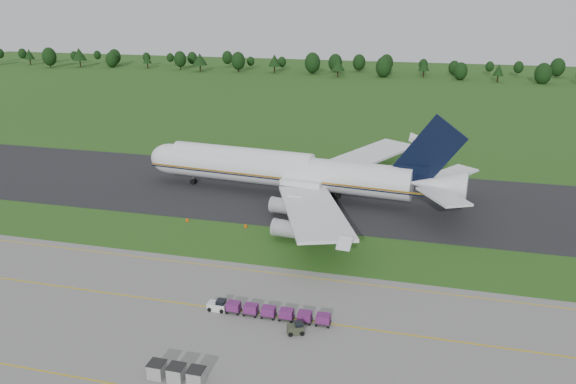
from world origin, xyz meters
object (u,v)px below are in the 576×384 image
(utility_cart, at_px, (296,329))
(edge_markers, at_px, (216,223))
(aircraft, at_px, (288,170))
(baggage_train, at_px, (266,311))
(uld_row, at_px, (176,373))

(utility_cart, xyz_separation_m, edge_markers, (-23.20, 31.62, -0.35))
(aircraft, xyz_separation_m, baggage_train, (9.36, -48.15, -4.86))
(baggage_train, distance_m, utility_cart, 5.55)
(uld_row, bearing_deg, edge_markers, 105.80)
(aircraft, height_order, uld_row, aircraft)
(baggage_train, relative_size, uld_row, 2.58)
(edge_markers, bearing_deg, aircraft, 64.87)
(utility_cart, bearing_deg, edge_markers, 126.27)
(aircraft, bearing_deg, edge_markers, -115.13)
(baggage_train, relative_size, utility_cart, 7.01)
(baggage_train, height_order, uld_row, uld_row)
(baggage_train, bearing_deg, utility_cart, -31.04)
(aircraft, relative_size, uld_row, 10.77)
(aircraft, distance_m, baggage_train, 49.29)
(utility_cart, height_order, edge_markers, utility_cart)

